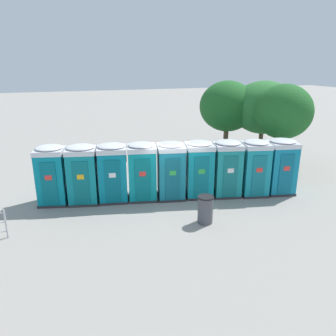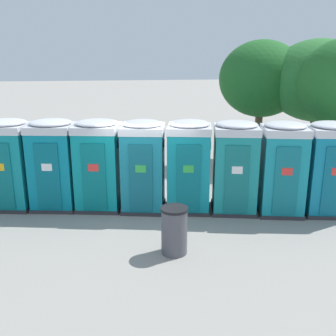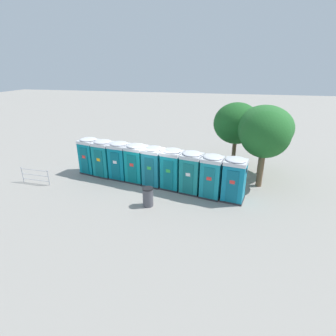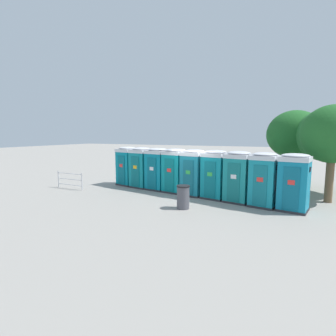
{
  "view_description": "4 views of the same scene",
  "coord_description": "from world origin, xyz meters",
  "px_view_note": "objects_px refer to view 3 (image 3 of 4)",
  "views": [
    {
      "loc": [
        -4.44,
        -12.97,
        5.79
      ],
      "look_at": [
        -0.15,
        -0.07,
        1.39
      ],
      "focal_mm": 35.0,
      "sensor_mm": 36.0,
      "label": 1
    },
    {
      "loc": [
        -0.86,
        -10.57,
        4.22
      ],
      "look_at": [
        0.65,
        -0.23,
        1.21
      ],
      "focal_mm": 42.0,
      "sensor_mm": 36.0,
      "label": 2
    },
    {
      "loc": [
        4.27,
        -14.91,
        7.2
      ],
      "look_at": [
        0.96,
        -0.3,
        1.31
      ],
      "focal_mm": 28.0,
      "sensor_mm": 36.0,
      "label": 3
    },
    {
      "loc": [
        4.58,
        -13.63,
        3.36
      ],
      "look_at": [
        -1.74,
        0.26,
        1.38
      ],
      "focal_mm": 28.0,
      "sensor_mm": 36.0,
      "label": 4
    }
  ],
  "objects_px": {
    "portapotty_6": "(191,172)",
    "portapotty_3": "(136,163)",
    "event_barrier": "(35,175)",
    "portapotty_7": "(212,176)",
    "portapotty_0": "(90,155)",
    "portapotty_5": "(172,169)",
    "trash_can": "(148,197)",
    "street_tree_0": "(237,123)",
    "portapotty_1": "(104,158)",
    "street_tree_2": "(265,135)",
    "street_tree_1": "(264,128)",
    "portapotty_8": "(234,179)",
    "portapotty_4": "(153,166)",
    "portapotty_2": "(120,160)"
  },
  "relations": [
    {
      "from": "portapotty_0",
      "to": "portapotty_5",
      "type": "height_order",
      "value": "same"
    },
    {
      "from": "portapotty_3",
      "to": "portapotty_5",
      "type": "height_order",
      "value": "same"
    },
    {
      "from": "portapotty_0",
      "to": "street_tree_2",
      "type": "relative_size",
      "value": 0.53
    },
    {
      "from": "portapotty_5",
      "to": "street_tree_2",
      "type": "bearing_deg",
      "value": 15.75
    },
    {
      "from": "portapotty_3",
      "to": "street_tree_0",
      "type": "distance_m",
      "value": 7.7
    },
    {
      "from": "portapotty_5",
      "to": "trash_can",
      "type": "distance_m",
      "value": 2.74
    },
    {
      "from": "portapotty_5",
      "to": "street_tree_0",
      "type": "xyz_separation_m",
      "value": [
        3.73,
        4.55,
        2.05
      ]
    },
    {
      "from": "street_tree_0",
      "to": "street_tree_2",
      "type": "bearing_deg",
      "value": -62.16
    },
    {
      "from": "portapotty_2",
      "to": "portapotty_6",
      "type": "height_order",
      "value": "same"
    },
    {
      "from": "street_tree_0",
      "to": "portapotty_6",
      "type": "bearing_deg",
      "value": -117.32
    },
    {
      "from": "portapotty_6",
      "to": "portapotty_7",
      "type": "bearing_deg",
      "value": -14.49
    },
    {
      "from": "portapotty_5",
      "to": "trash_can",
      "type": "bearing_deg",
      "value": -107.95
    },
    {
      "from": "trash_can",
      "to": "portapotty_4",
      "type": "bearing_deg",
      "value": 99.15
    },
    {
      "from": "event_barrier",
      "to": "street_tree_1",
      "type": "bearing_deg",
      "value": 18.95
    },
    {
      "from": "portapotty_8",
      "to": "street_tree_1",
      "type": "height_order",
      "value": "street_tree_1"
    },
    {
      "from": "portapotty_1",
      "to": "portapotty_4",
      "type": "relative_size",
      "value": 1.0
    },
    {
      "from": "portapotty_6",
      "to": "trash_can",
      "type": "distance_m",
      "value": 3.11
    },
    {
      "from": "portapotty_0",
      "to": "portapotty_7",
      "type": "distance_m",
      "value": 8.85
    },
    {
      "from": "portapotty_4",
      "to": "street_tree_0",
      "type": "relative_size",
      "value": 0.53
    },
    {
      "from": "portapotty_2",
      "to": "street_tree_2",
      "type": "height_order",
      "value": "street_tree_2"
    },
    {
      "from": "trash_can",
      "to": "portapotty_0",
      "type": "bearing_deg",
      "value": 145.21
    },
    {
      "from": "portapotty_5",
      "to": "street_tree_1",
      "type": "relative_size",
      "value": 0.53
    },
    {
      "from": "portapotty_3",
      "to": "portapotty_4",
      "type": "xyz_separation_m",
      "value": [
        1.23,
        -0.29,
        0.0
      ]
    },
    {
      "from": "portapotty_6",
      "to": "portapotty_8",
      "type": "relative_size",
      "value": 1.0
    },
    {
      "from": "portapotty_7",
      "to": "street_tree_0",
      "type": "distance_m",
      "value": 5.69
    },
    {
      "from": "portapotty_0",
      "to": "street_tree_0",
      "type": "bearing_deg",
      "value": 18.49
    },
    {
      "from": "portapotty_0",
      "to": "street_tree_1",
      "type": "xyz_separation_m",
      "value": [
        11.72,
        2.33,
        2.03
      ]
    },
    {
      "from": "event_barrier",
      "to": "portapotty_7",
      "type": "bearing_deg",
      "value": 3.78
    },
    {
      "from": "street_tree_1",
      "to": "street_tree_0",
      "type": "bearing_deg",
      "value": 151.13
    },
    {
      "from": "portapotty_0",
      "to": "portapotty_4",
      "type": "relative_size",
      "value": 1.0
    },
    {
      "from": "portapotty_8",
      "to": "trash_can",
      "type": "height_order",
      "value": "portapotty_8"
    },
    {
      "from": "portapotty_6",
      "to": "trash_can",
      "type": "bearing_deg",
      "value": -132.57
    },
    {
      "from": "portapotty_0",
      "to": "street_tree_2",
      "type": "distance_m",
      "value": 11.72
    },
    {
      "from": "portapotty_5",
      "to": "portapotty_7",
      "type": "relative_size",
      "value": 1.0
    },
    {
      "from": "portapotty_1",
      "to": "portapotty_6",
      "type": "bearing_deg",
      "value": -10.96
    },
    {
      "from": "portapotty_4",
      "to": "street_tree_1",
      "type": "height_order",
      "value": "street_tree_1"
    },
    {
      "from": "street_tree_0",
      "to": "street_tree_1",
      "type": "xyz_separation_m",
      "value": [
        1.79,
        -0.99,
        -0.02
      ]
    },
    {
      "from": "portapotty_3",
      "to": "portapotty_1",
      "type": "bearing_deg",
      "value": 170.27
    },
    {
      "from": "portapotty_6",
      "to": "portapotty_3",
      "type": "bearing_deg",
      "value": 168.21
    },
    {
      "from": "portapotty_6",
      "to": "street_tree_1",
      "type": "bearing_deg",
      "value": 41.88
    },
    {
      "from": "portapotty_1",
      "to": "street_tree_2",
      "type": "bearing_deg",
      "value": 3.27
    },
    {
      "from": "street_tree_1",
      "to": "portapotty_5",
      "type": "bearing_deg",
      "value": -147.18
    },
    {
      "from": "portapotty_0",
      "to": "street_tree_0",
      "type": "distance_m",
      "value": 10.67
    },
    {
      "from": "portapotty_0",
      "to": "portapotty_5",
      "type": "xyz_separation_m",
      "value": [
        6.2,
        -1.23,
        -0.0
      ]
    },
    {
      "from": "street_tree_1",
      "to": "portapotty_0",
      "type": "bearing_deg",
      "value": -168.74
    },
    {
      "from": "street_tree_2",
      "to": "portapotty_7",
      "type": "bearing_deg",
      "value": -143.82
    },
    {
      "from": "portapotty_6",
      "to": "street_tree_0",
      "type": "height_order",
      "value": "street_tree_0"
    },
    {
      "from": "portapotty_0",
      "to": "street_tree_0",
      "type": "relative_size",
      "value": 0.53
    },
    {
      "from": "portapotty_0",
      "to": "portapotty_5",
      "type": "relative_size",
      "value": 1.0
    },
    {
      "from": "street_tree_1",
      "to": "portapotty_8",
      "type": "bearing_deg",
      "value": -112.62
    }
  ]
}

